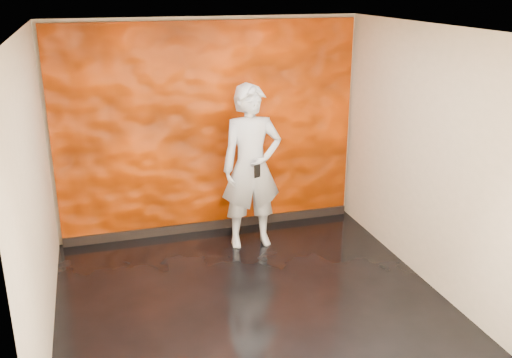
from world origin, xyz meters
name	(u,v)px	position (x,y,z in m)	size (l,w,h in m)	color
room	(252,176)	(0.00, 0.00, 1.40)	(4.02, 4.02, 2.81)	black
feature_wall	(209,130)	(0.00, 1.96, 1.38)	(3.90, 0.06, 2.75)	#EB4300
baseboard	(213,225)	(0.00, 1.92, 0.06)	(3.90, 0.04, 0.12)	black
man	(252,167)	(0.39, 1.35, 1.03)	(0.75, 0.49, 2.06)	#A1A6B0
phone	(257,171)	(0.37, 1.04, 1.08)	(0.08, 0.02, 0.16)	black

